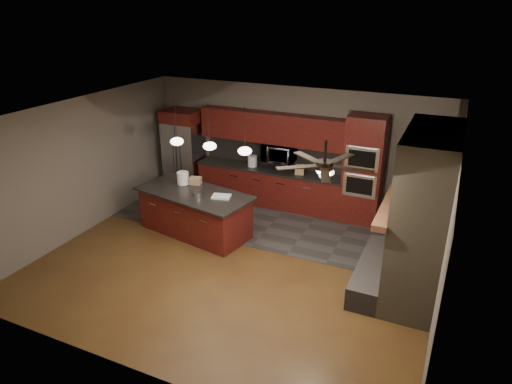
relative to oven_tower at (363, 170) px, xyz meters
The scene contains 22 objects.
ground 3.40m from the oven_tower, 122.27° to the right, with size 7.00×7.00×0.00m, color brown.
ceiling 3.57m from the oven_tower, 122.27° to the right, with size 7.00×6.00×0.02m, color white.
back_wall 1.74m from the oven_tower, 169.75° to the left, with size 7.00×0.02×2.80m, color #655E51.
right_wall 3.25m from the oven_tower, 56.24° to the right, with size 0.02×6.00×2.80m, color #655E51.
left_wall 5.86m from the oven_tower, 152.62° to the right, with size 0.02×6.00×2.80m, color #655E51.
slate_tile_patch 2.26m from the oven_tower, 152.30° to the right, with size 7.00×2.40×0.01m, color #383633.
fireplace_column 2.66m from the oven_tower, 59.73° to the right, with size 1.30×2.10×2.80m.
back_cabinetry 2.20m from the oven_tower, behind, with size 3.59×0.64×2.20m.
oven_tower is the anchor object (origin of this frame).
microwave 1.98m from the oven_tower, behind, with size 0.73×0.41×0.50m, color silver.
refrigerator 4.47m from the oven_tower, behind, with size 0.90×0.75×2.10m.
kitchen_island 3.69m from the oven_tower, 146.74° to the right, with size 2.61×1.55×0.92m.
white_bucket 3.86m from the oven_tower, 154.16° to the right, with size 0.25×0.25×0.27m, color white.
paint_can 3.56m from the oven_tower, 142.68° to the right, with size 0.16×0.16×0.11m, color #B4B3B9.
paint_tray 3.11m from the oven_tower, 140.21° to the right, with size 0.37×0.26×0.04m, color silver.
cardboard_box 3.60m from the oven_tower, 153.83° to the right, with size 0.24×0.17×0.15m, color #AB7C58.
counter_bucket 2.63m from the oven_tower, behind, with size 0.22×0.22×0.25m, color white.
counter_box 1.44m from the oven_tower, behind, with size 0.20×0.15×0.22m, color tan.
pendant_left 3.97m from the oven_tower, 149.26° to the right, with size 0.26×0.26×0.92m.
pendant_center 3.37m from the oven_tower, 142.53° to the right, with size 0.26×0.26×0.92m.
pendant_right 2.83m from the oven_tower, 132.87° to the right, with size 0.26×0.26×0.92m.
ceiling_fan 3.72m from the oven_tower, 88.36° to the right, with size 1.27×1.33×0.41m.
Camera 1 is at (3.39, -6.60, 4.55)m, focal length 32.00 mm.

